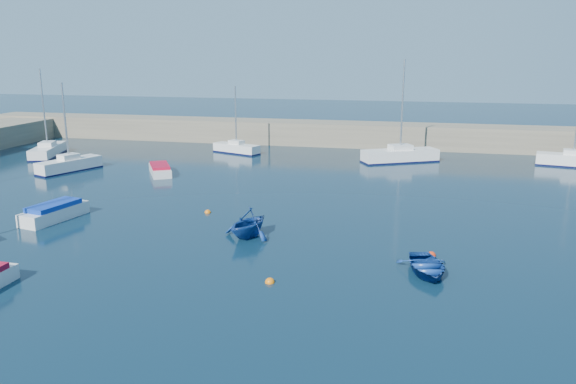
% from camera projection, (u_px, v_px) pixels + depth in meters
% --- Properties ---
extents(ground, '(220.00, 220.00, 0.00)m').
position_uv_depth(ground, '(254.00, 338.00, 20.92)').
color(ground, '#0B2232').
rests_on(ground, ground).
extents(back_wall, '(96.00, 4.50, 2.60)m').
position_uv_depth(back_wall, '(367.00, 135.00, 64.12)').
color(back_wall, '#6F6754').
rests_on(back_wall, ground).
extents(sailboat_3, '(3.68, 6.08, 7.88)m').
position_uv_depth(sailboat_3, '(69.00, 165.00, 50.39)').
color(sailboat_3, silver).
rests_on(sailboat_3, ground).
extents(sailboat_4, '(3.93, 7.04, 8.86)m').
position_uv_depth(sailboat_4, '(48.00, 150.00, 57.98)').
color(sailboat_4, silver).
rests_on(sailboat_4, ground).
extents(sailboat_5, '(5.47, 3.32, 7.07)m').
position_uv_depth(sailboat_5, '(236.00, 148.00, 59.60)').
color(sailboat_5, silver).
rests_on(sailboat_5, ground).
extents(sailboat_6, '(7.58, 5.36, 9.81)m').
position_uv_depth(sailboat_6, '(400.00, 155.00, 54.81)').
color(sailboat_6, silver).
rests_on(sailboat_6, ground).
extents(sailboat_7, '(6.56, 2.99, 8.41)m').
position_uv_depth(sailboat_7, '(573.00, 160.00, 52.58)').
color(sailboat_7, silver).
rests_on(sailboat_7, ground).
extents(motorboat_1, '(2.42, 4.73, 1.11)m').
position_uv_depth(motorboat_1, '(54.00, 212.00, 35.70)').
color(motorboat_1, silver).
rests_on(motorboat_1, ground).
extents(motorboat_2, '(3.60, 4.56, 0.91)m').
position_uv_depth(motorboat_2, '(160.00, 169.00, 49.26)').
color(motorboat_2, silver).
rests_on(motorboat_2, ground).
extents(dinghy_center, '(3.23, 3.97, 0.72)m').
position_uv_depth(dinghy_center, '(427.00, 266.00, 27.00)').
color(dinghy_center, navy).
rests_on(dinghy_center, ground).
extents(dinghy_left, '(3.71, 4.00, 1.73)m').
position_uv_depth(dinghy_left, '(248.00, 223.00, 32.24)').
color(dinghy_left, navy).
rests_on(dinghy_left, ground).
extents(buoy_0, '(0.46, 0.46, 0.46)m').
position_uv_depth(buoy_0, '(270.00, 283.00, 26.01)').
color(buoy_0, orange).
rests_on(buoy_0, ground).
extents(buoy_1, '(0.48, 0.48, 0.48)m').
position_uv_depth(buoy_1, '(431.00, 256.00, 29.44)').
color(buoy_1, red).
rests_on(buoy_1, ground).
extents(buoy_3, '(0.43, 0.43, 0.43)m').
position_uv_depth(buoy_3, '(208.00, 213.00, 37.40)').
color(buoy_3, orange).
rests_on(buoy_3, ground).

